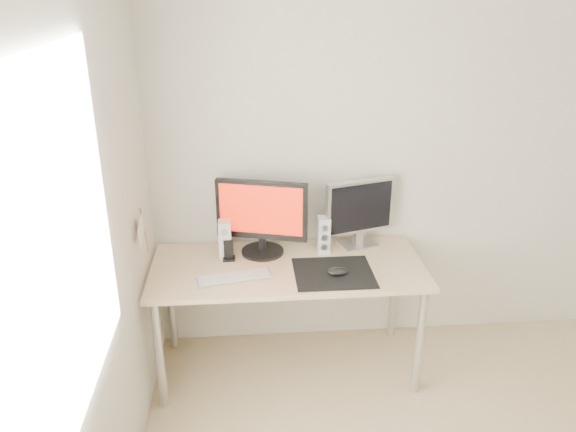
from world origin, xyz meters
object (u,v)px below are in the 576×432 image
keyboard (234,277)px  desk (288,277)px  main_monitor (262,215)px  second_monitor (360,210)px  speaker_right (324,235)px  phone_dock (229,254)px  mouse (338,272)px  speaker_left (225,239)px

keyboard → desk: bearing=23.9°
main_monitor → second_monitor: bearing=5.6°
speaker_right → phone_dock: bearing=-174.1°
mouse → phone_dock: bearing=158.3°
second_monitor → phone_dock: (-0.81, -0.13, -0.20)m
desk → second_monitor: bearing=26.0°
desk → main_monitor: main_monitor is taller
speaker_left → keyboard: (0.05, -0.28, -0.11)m
main_monitor → speaker_left: 0.26m
mouse → second_monitor: size_ratio=0.27×
second_monitor → speaker_right: 0.27m
main_monitor → speaker_left: main_monitor is taller
mouse → desk: 0.33m
phone_dock → keyboard: bearing=-82.0°
desk → keyboard: (-0.31, -0.14, 0.09)m
desk → phone_dock: bearing=164.4°
mouse → desk: mouse is taller
keyboard → phone_dock: phone_dock is taller
speaker_right → speaker_left: bearing=-178.9°
desk → speaker_left: size_ratio=6.97×
second_monitor → phone_dock: second_monitor is taller
second_monitor → speaker_left: bearing=-174.4°
second_monitor → keyboard: bearing=-154.9°
keyboard → speaker_left: bearing=100.4°
speaker_left → keyboard: 0.31m
desk → speaker_left: (-0.36, 0.14, 0.19)m
mouse → main_monitor: 0.57m
desk → speaker_right: bearing=33.8°
main_monitor → keyboard: size_ratio=1.24×
phone_dock → second_monitor: bearing=9.1°
desk → main_monitor: (-0.14, 0.17, 0.33)m
main_monitor → speaker_right: (0.37, -0.01, -0.14)m
main_monitor → mouse: bearing=-37.4°
speaker_right → phone_dock: 0.59m
desk → main_monitor: bearing=130.4°
phone_dock → main_monitor: bearing=19.0°
desk → second_monitor: size_ratio=3.62×
second_monitor → speaker_right: second_monitor is taller
desk → keyboard: keyboard is taller
speaker_left → desk: bearing=-21.6°
mouse → desk: bearing=151.2°
main_monitor → speaker_left: (-0.22, -0.02, -0.14)m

